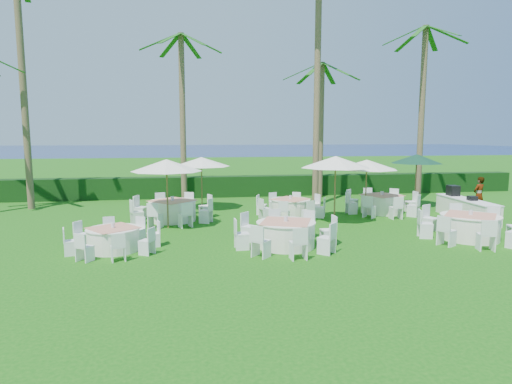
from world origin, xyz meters
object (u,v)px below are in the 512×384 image
banquet_table_c (470,226)px  umbrella_d (367,165)px  umbrella_b (336,162)px  banquet_table_f (382,203)px  umbrella_c (201,162)px  umbrella_green (417,159)px  buffet_table (466,208)px  banquet_table_a (113,239)px  banquet_table_e (290,207)px  banquet_table_b (286,233)px  umbrella_a (167,165)px  staff_person (479,195)px  banquet_table_d (173,210)px

banquet_table_c → umbrella_d: 5.42m
banquet_table_c → umbrella_b: size_ratio=1.17×
banquet_table_f → umbrella_c: 8.69m
umbrella_green → buffet_table: umbrella_green is taller
umbrella_d → banquet_table_c: bearing=-70.2°
banquet_table_a → umbrella_green: size_ratio=1.07×
banquet_table_e → umbrella_c: size_ratio=1.10×
banquet_table_b → banquet_table_e: 5.40m
banquet_table_c → umbrella_d: bearing=109.8°
umbrella_a → umbrella_green: (12.10, 3.11, -0.01)m
banquet_table_b → staff_person: size_ratio=1.97×
banquet_table_a → umbrella_a: bearing=63.5°
banquet_table_c → staff_person: 5.97m
banquet_table_a → banquet_table_f: size_ratio=0.84×
banquet_table_a → staff_person: (15.67, 4.16, 0.46)m
umbrella_a → staff_person: bearing=4.3°
banquet_table_b → umbrella_c: (-2.39, 7.51, 1.89)m
banquet_table_e → buffet_table: (7.28, -1.90, 0.06)m
umbrella_a → banquet_table_f: bearing=10.2°
banquet_table_c → banquet_table_f: size_ratio=1.00×
banquet_table_e → umbrella_a: umbrella_a is taller
buffet_table → staff_person: bearing=39.8°
banquet_table_d → banquet_table_c: bearing=-25.9°
banquet_table_c → umbrella_a: (-10.37, 3.55, 1.98)m
banquet_table_a → buffet_table: size_ratio=0.75×
banquet_table_f → buffet_table: buffet_table is taller
banquet_table_c → banquet_table_d: banquet_table_d is taller
banquet_table_b → umbrella_d: umbrella_d is taller
banquet_table_e → umbrella_c: umbrella_c is taller
banquet_table_c → umbrella_c: (-8.91, 7.53, 1.87)m
banquet_table_d → umbrella_d: 8.70m
umbrella_d → umbrella_green: size_ratio=1.03×
banquet_table_f → staff_person: (4.47, -0.67, 0.40)m
banquet_table_b → umbrella_d: (4.79, 4.78, 1.85)m
banquet_table_a → banquet_table_e: banquet_table_e is taller
umbrella_c → umbrella_b: bearing=-37.3°
umbrella_c → umbrella_green: 10.67m
banquet_table_b → banquet_table_e: bearing=74.6°
staff_person → banquet_table_c: bearing=32.5°
banquet_table_c → buffet_table: (2.20, 3.32, 0.01)m
umbrella_b → banquet_table_a: bearing=-159.7°
banquet_table_d → buffet_table: 12.53m
banquet_table_a → umbrella_a: 4.02m
banquet_table_a → umbrella_b: umbrella_b is taller
banquet_table_b → umbrella_green: 10.77m
banquet_table_f → umbrella_c: umbrella_c is taller
banquet_table_e → staff_person: 8.86m
banquet_table_d → umbrella_a: umbrella_a is taller
banquet_table_b → banquet_table_f: size_ratio=0.98×
banquet_table_f → banquet_table_c: bearing=-82.3°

